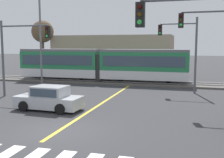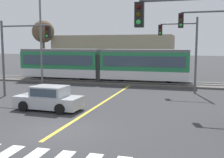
{
  "view_description": "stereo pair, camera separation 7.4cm",
  "coord_description": "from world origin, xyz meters",
  "views": [
    {
      "loc": [
        6.0,
        -11.7,
        4.06
      ],
      "look_at": [
        0.43,
        7.75,
        1.6
      ],
      "focal_mm": 45.0,
      "sensor_mm": 36.0,
      "label": 1
    },
    {
      "loc": [
        6.07,
        -11.68,
        4.06
      ],
      "look_at": [
        0.43,
        7.75,
        1.6
      ],
      "focal_mm": 45.0,
      "sensor_mm": 36.0,
      "label": 2
    }
  ],
  "objects": [
    {
      "name": "ground_plane",
      "position": [
        0.0,
        0.0,
        0.0
      ],
      "size": [
        200.0,
        200.0,
        0.0
      ],
      "primitive_type": "plane",
      "color": "#333335"
    },
    {
      "name": "track_bed",
      "position": [
        0.0,
        17.21,
        0.09
      ],
      "size": [
        120.0,
        4.0,
        0.18
      ],
      "primitive_type": "cube",
      "color": "#56514C",
      "rests_on": "ground"
    },
    {
      "name": "rail_near",
      "position": [
        0.0,
        16.49,
        0.23
      ],
      "size": [
        120.0,
        0.08,
        0.1
      ],
      "primitive_type": "cube",
      "color": "#939399",
      "rests_on": "track_bed"
    },
    {
      "name": "rail_far",
      "position": [
        0.0,
        17.93,
        0.23
      ],
      "size": [
        120.0,
        0.08,
        0.1
      ],
      "primitive_type": "cube",
      "color": "#939399",
      "rests_on": "track_bed"
    },
    {
      "name": "light_rail_tram",
      "position": [
        -3.5,
        17.21,
        2.05
      ],
      "size": [
        18.5,
        2.64,
        3.43
      ],
      "color": "silver",
      "rests_on": "track_bed"
    },
    {
      "name": "lane_centre_line",
      "position": [
        0.0,
        6.81,
        0.0
      ],
      "size": [
        0.2,
        16.81,
        0.01
      ],
      "primitive_type": "cube",
      "color": "gold",
      "rests_on": "ground"
    },
    {
      "name": "sedan_crossing",
      "position": [
        -2.57,
        3.84,
        0.7
      ],
      "size": [
        4.27,
        2.05,
        1.52
      ],
      "color": "#B7BABF",
      "rests_on": "ground"
    },
    {
      "name": "traffic_light_mid_left",
      "position": [
        -6.9,
        7.16,
        3.96
      ],
      "size": [
        4.25,
        0.38,
        5.93
      ],
      "color": "#515459",
      "rests_on": "ground"
    },
    {
      "name": "traffic_light_far_right",
      "position": [
        5.24,
        12.77,
        4.11
      ],
      "size": [
        3.25,
        0.38,
        6.34
      ],
      "color": "#515459",
      "rests_on": "ground"
    },
    {
      "name": "traffic_light_near_right",
      "position": [
        6.39,
        -1.39,
        4.05
      ],
      "size": [
        3.75,
        0.38,
        6.24
      ],
      "color": "#515459",
      "rests_on": "ground"
    },
    {
      "name": "street_lamp_west",
      "position": [
        -8.99,
        14.44,
        5.62
      ],
      "size": [
        2.38,
        0.28,
        10.0
      ],
      "color": "slate",
      "rests_on": "ground"
    },
    {
      "name": "bare_tree_far_west",
      "position": [
        -13.65,
        22.71,
        5.8
      ],
      "size": [
        2.98,
        2.98,
        7.36
      ],
      "color": "brown",
      "rests_on": "ground"
    },
    {
      "name": "building_backdrop_far",
      "position": [
        -4.61,
        25.97,
        2.67
      ],
      "size": [
        16.13,
        6.0,
        5.34
      ],
      "primitive_type": "cube",
      "color": "gray",
      "rests_on": "ground"
    }
  ]
}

